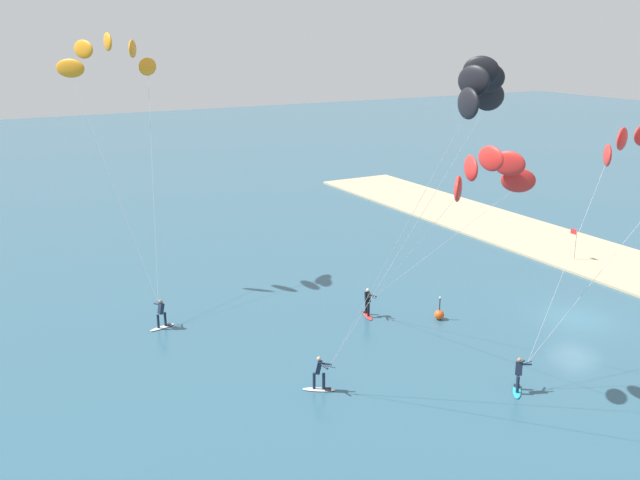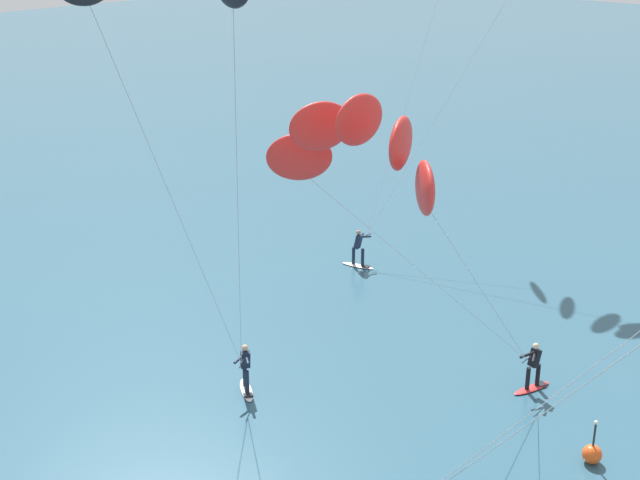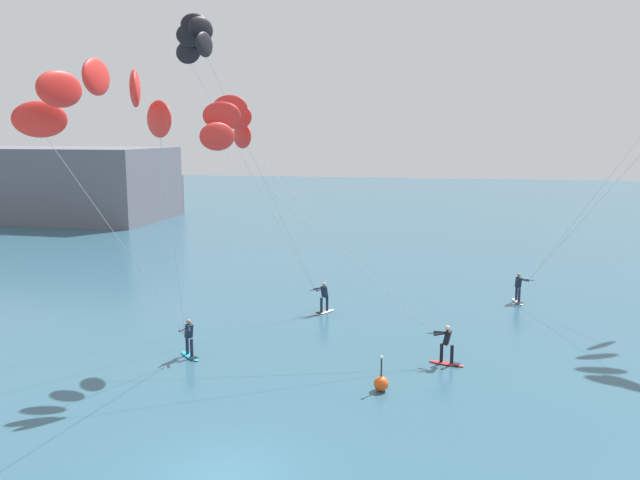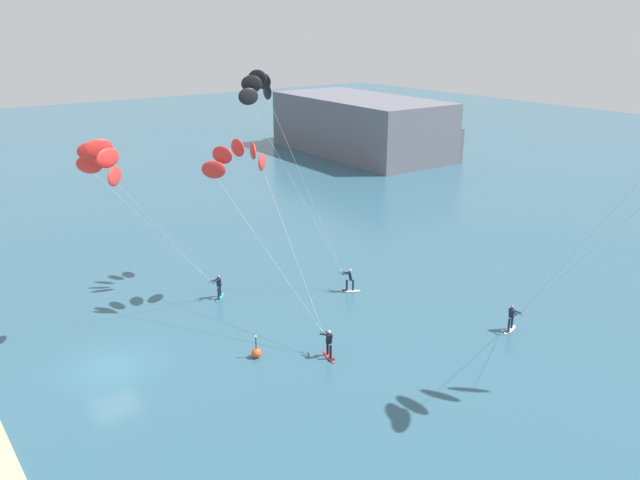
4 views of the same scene
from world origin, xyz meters
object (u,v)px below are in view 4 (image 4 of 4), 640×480
at_px(kitesurfer_nearshore, 242,165).
at_px(kitesurfer_mid_water, 263,97).
at_px(kitesurfer_far_out, 106,166).
at_px(marker_buoy, 256,353).

bearing_deg(kitesurfer_nearshore, kitesurfer_mid_water, 129.32).
height_order(kitesurfer_mid_water, kitesurfer_far_out, kitesurfer_mid_water).
height_order(kitesurfer_far_out, marker_buoy, kitesurfer_far_out).
bearing_deg(kitesurfer_mid_water, kitesurfer_nearshore, -50.68).
bearing_deg(marker_buoy, kitesurfer_nearshore, 153.36).
height_order(kitesurfer_nearshore, kitesurfer_mid_water, kitesurfer_mid_water).
bearing_deg(kitesurfer_far_out, marker_buoy, 29.25).
xyz_separation_m(kitesurfer_nearshore, marker_buoy, (6.25, -3.14, -9.20)).
xyz_separation_m(kitesurfer_mid_water, marker_buoy, (9.01, -6.51, -12.85)).
relative_size(kitesurfer_mid_water, kitesurfer_far_out, 1.27).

